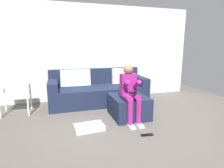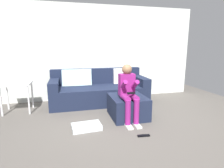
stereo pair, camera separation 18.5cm
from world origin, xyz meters
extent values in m
plane|color=#544F49|center=(0.00, 0.00, 0.00)|extent=(6.64, 6.64, 0.00)
cube|color=silver|center=(0.00, 2.02, 1.22)|extent=(5.11, 0.10, 2.45)
cube|color=#192138|center=(-0.20, 1.50, 0.22)|extent=(2.35, 0.95, 0.43)
cube|color=#192138|center=(-0.20, 1.88, 0.63)|extent=(2.35, 0.18, 0.40)
cube|color=#192138|center=(-1.27, 1.50, 0.53)|extent=(0.22, 0.95, 0.20)
cube|color=#192138|center=(0.86, 1.50, 0.53)|extent=(0.22, 0.95, 0.20)
cube|color=silver|center=(-0.89, 1.72, 0.64)|extent=(0.42, 0.21, 0.42)
cube|color=silver|center=(-0.58, 1.71, 0.64)|extent=(0.42, 0.20, 0.43)
cube|color=white|center=(0.42, 1.72, 0.63)|extent=(0.40, 0.15, 0.40)
cube|color=#192138|center=(0.19, 0.46, 0.21)|extent=(0.68, 0.78, 0.42)
cube|color=#8C1E72|center=(0.12, 0.36, 0.69)|extent=(0.29, 0.17, 0.41)
sphere|color=#8C6647|center=(0.12, 0.36, 0.98)|extent=(0.19, 0.19, 0.19)
cylinder|color=#8C1E72|center=(0.04, 0.20, 0.48)|extent=(0.12, 0.33, 0.12)
cylinder|color=#8C1E72|center=(0.04, 0.03, 0.26)|extent=(0.10, 0.10, 0.45)
cube|color=white|center=(0.04, -0.03, 0.01)|extent=(0.10, 0.22, 0.03)
cylinder|color=#8C1E72|center=(0.02, 0.25, 0.70)|extent=(0.08, 0.31, 0.25)
cylinder|color=#8C1E72|center=(0.20, 0.20, 0.48)|extent=(0.12, 0.33, 0.12)
cylinder|color=#8C1E72|center=(0.20, 0.03, 0.26)|extent=(0.10, 0.10, 0.45)
cube|color=white|center=(0.20, -0.03, 0.01)|extent=(0.10, 0.22, 0.03)
cylinder|color=#8C1E72|center=(0.23, 0.23, 0.68)|extent=(0.08, 0.35, 0.28)
cube|color=black|center=(0.12, 0.11, 0.58)|extent=(0.14, 0.06, 0.03)
cube|color=silver|center=(-0.69, 0.08, 0.04)|extent=(0.52, 0.34, 0.08)
cube|color=white|center=(-2.03, 1.31, 0.62)|extent=(0.58, 0.49, 0.03)
cylinder|color=white|center=(-1.77, 1.09, 0.30)|extent=(0.04, 0.04, 0.60)
cylinder|color=white|center=(-2.29, 1.52, 0.30)|extent=(0.04, 0.04, 0.60)
cylinder|color=white|center=(-1.77, 1.52, 0.30)|extent=(0.04, 0.04, 0.60)
cube|color=black|center=(0.16, -0.40, 0.01)|extent=(0.20, 0.07, 0.02)
camera|label=1|loc=(-1.14, -2.80, 1.40)|focal=29.14mm
camera|label=2|loc=(-0.96, -2.84, 1.40)|focal=29.14mm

